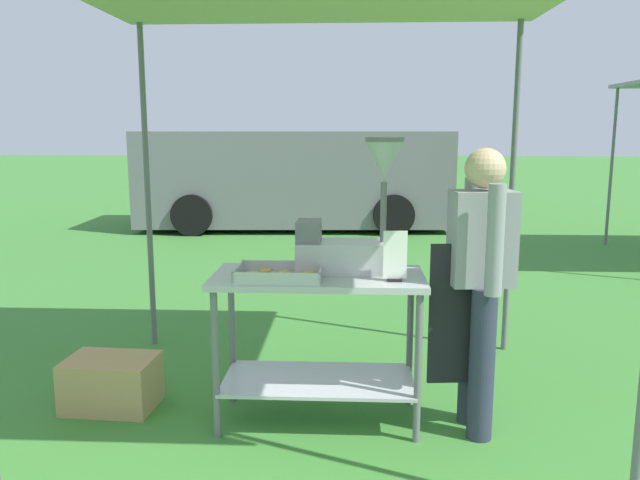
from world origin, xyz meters
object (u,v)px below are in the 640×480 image
object	(u,v)px
donut_fryer	(352,229)
menu_sign	(395,260)
donut_cart	(318,316)
donut_tray	(280,275)
van_grey	(296,178)
supply_crate	(112,383)
vendor	(479,277)

from	to	relation	value
donut_fryer	menu_sign	xyz separation A→B (m)	(0.23, -0.22, -0.13)
donut_cart	donut_tray	xyz separation A→B (m)	(-0.21, -0.11, 0.27)
donut_cart	van_grey	world-z (taller)	van_grey
supply_crate	van_grey	distance (m)	7.52
donut_fryer	van_grey	xyz separation A→B (m)	(-0.99, 7.49, -0.26)
donut_tray	supply_crate	size ratio (longest dim) A/B	0.84
supply_crate	donut_tray	bearing A→B (deg)	-11.44
donut_fryer	vendor	size ratio (longest dim) A/B	0.48
menu_sign	supply_crate	distance (m)	1.93
vendor	supply_crate	bearing A→B (deg)	175.12
donut_fryer	supply_crate	bearing A→B (deg)	179.21
menu_sign	van_grey	distance (m)	7.81
van_grey	menu_sign	bearing A→B (deg)	-80.97
donut_fryer	van_grey	size ratio (longest dim) A/B	0.14
donut_cart	vendor	distance (m)	0.94
donut_fryer	van_grey	world-z (taller)	van_grey
supply_crate	van_grey	size ratio (longest dim) A/B	0.10
donut_tray	supply_crate	distance (m)	1.33
vendor	menu_sign	bearing A→B (deg)	-172.94
donut_tray	donut_fryer	size ratio (longest dim) A/B	0.61
donut_fryer	menu_sign	bearing A→B (deg)	-43.69
donut_tray	vendor	xyz separation A→B (m)	(1.10, 0.03, -0.00)
menu_sign	donut_cart	bearing A→B (deg)	161.98
vendor	donut_cart	bearing A→B (deg)	174.87
donut_cart	menu_sign	xyz separation A→B (m)	(0.43, -0.14, 0.37)
donut_cart	donut_fryer	size ratio (longest dim) A/B	1.56
supply_crate	van_grey	world-z (taller)	van_grey
supply_crate	menu_sign	bearing A→B (deg)	-8.11
donut_tray	menu_sign	size ratio (longest dim) A/B	1.69
donut_tray	van_grey	size ratio (longest dim) A/B	0.09
donut_cart	supply_crate	world-z (taller)	donut_cart
menu_sign	van_grey	size ratio (longest dim) A/B	0.05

